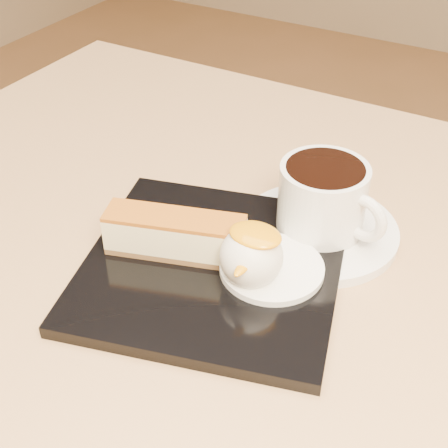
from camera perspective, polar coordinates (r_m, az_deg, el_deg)
The scene contains 9 objects.
table at distance 0.67m, azimuth -4.48°, elevation -13.96°, with size 0.80×0.80×0.72m.
dessert_plate at distance 0.55m, azimuth -1.03°, elevation -3.91°, with size 0.22×0.22×0.01m, color black.
cheesecake at distance 0.55m, azimuth -4.50°, elevation -0.98°, with size 0.13×0.07×0.04m.
cream_smear at distance 0.54m, azimuth 4.39°, elevation -4.00°, with size 0.09×0.09×0.01m, color white.
ice_cream_scoop at distance 0.51m, azimuth 2.52°, elevation -3.00°, with size 0.05×0.05×0.05m, color white.
mango_sauce at distance 0.50m, azimuth 2.90°, elevation -0.99°, with size 0.04×0.03×0.01m, color orange.
mint_sprig at distance 0.56m, azimuth 2.80°, elevation -1.30°, with size 0.03×0.02×0.00m.
saucer at distance 0.60m, azimuth 8.62°, elevation -0.62°, with size 0.15×0.15×0.01m, color white.
coffee_cup at distance 0.57m, azimuth 9.14°, elevation 2.37°, with size 0.11×0.08×0.07m.
Camera 1 is at (0.25, -0.34, 1.09)m, focal length 50.00 mm.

